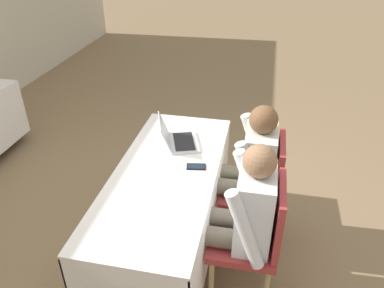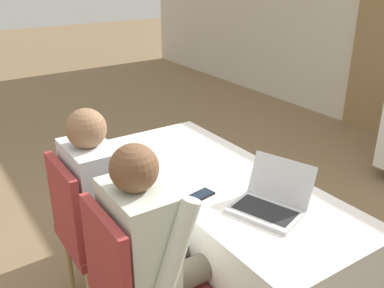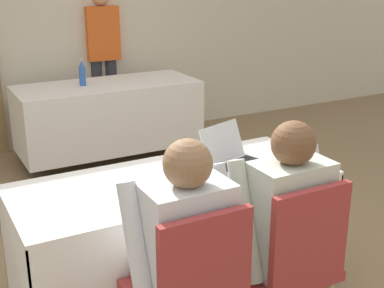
# 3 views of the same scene
# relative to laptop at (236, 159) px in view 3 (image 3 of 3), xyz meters

# --- Properties ---
(wall_back) EXTENTS (12.00, 0.06, 2.70)m
(wall_back) POSITION_rel_laptop_xyz_m (-0.38, 3.08, 0.57)
(wall_back) COLOR beige
(wall_back) RESTS_ON ground_plane
(conference_table_near) EXTENTS (1.72, 0.71, 0.73)m
(conference_table_near) POSITION_rel_laptop_xyz_m (-0.38, 0.00, -0.23)
(conference_table_near) COLOR white
(conference_table_near) RESTS_ON ground_plane
(conference_table_far) EXTENTS (1.72, 0.71, 0.73)m
(conference_table_far) POSITION_rel_laptop_xyz_m (0.10, 2.40, -0.23)
(conference_table_far) COLOR white
(conference_table_far) RESTS_ON ground_plane
(laptop) EXTENTS (0.40, 0.39, 0.22)m
(laptop) POSITION_rel_laptop_xyz_m (0.00, 0.00, 0.00)
(laptop) COLOR #B7B7BC
(laptop) RESTS_ON conference_table_near
(cell_phone) EXTENTS (0.10, 0.15, 0.01)m
(cell_phone) POSITION_rel_laptop_xyz_m (-0.29, -0.20, -0.04)
(cell_phone) COLOR black
(cell_phone) RESTS_ON conference_table_near
(paper_beside_laptop) EXTENTS (0.30, 0.35, 0.00)m
(paper_beside_laptop) POSITION_rel_laptop_xyz_m (-0.89, 0.03, -0.04)
(paper_beside_laptop) COLOR white
(paper_beside_laptop) RESTS_ON conference_table_near
(paper_centre_table) EXTENTS (0.31, 0.35, 0.00)m
(paper_centre_table) POSITION_rel_laptop_xyz_m (-0.37, 0.02, -0.04)
(paper_centre_table) COLOR white
(paper_centre_table) RESTS_ON conference_table_near
(water_bottle) EXTENTS (0.06, 0.06, 0.25)m
(water_bottle) POSITION_rel_laptop_xyz_m (-0.13, 2.43, 0.07)
(water_bottle) COLOR #2D5BB7
(water_bottle) RESTS_ON conference_table_far
(chair_near_right) EXTENTS (0.44, 0.44, 0.92)m
(chair_near_right) POSITION_rel_laptop_xyz_m (-0.12, -0.66, -0.26)
(chair_near_right) COLOR tan
(chair_near_right) RESTS_ON ground_plane
(person_checkered_shirt) EXTENTS (0.50, 0.52, 1.18)m
(person_checkered_shirt) POSITION_rel_laptop_xyz_m (-0.64, -0.56, -0.11)
(person_checkered_shirt) COLOR #665B4C
(person_checkered_shirt) RESTS_ON ground_plane
(person_white_shirt) EXTENTS (0.50, 0.52, 1.18)m
(person_white_shirt) POSITION_rel_laptop_xyz_m (-0.12, -0.56, -0.11)
(person_white_shirt) COLOR #665B4C
(person_white_shirt) RESTS_ON ground_plane
(person_red_shirt) EXTENTS (0.35, 0.22, 1.59)m
(person_red_shirt) POSITION_rel_laptop_xyz_m (0.30, 3.05, 0.13)
(person_red_shirt) COLOR #33333D
(person_red_shirt) RESTS_ON ground_plane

